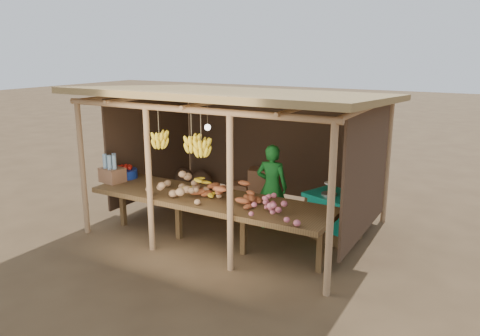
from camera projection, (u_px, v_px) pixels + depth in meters
The scene contains 13 objects.
ground at pixel (240, 226), 8.13m from camera, with size 60.00×60.00×0.00m, color brown.
stall_structure at pixel (242, 115), 7.75m from camera, with size 4.70×3.50×2.43m.
counter at pixel (209, 201), 7.15m from camera, with size 3.90×1.05×0.80m.
potato_heap at pixel (184, 184), 7.17m from camera, with size 1.13×0.68×0.37m, color #AB8058, non-canonical shape.
sweet_potato_heap at pixel (225, 189), 6.93m from camera, with size 1.05×0.63×0.36m, color #A7522B, non-canonical shape.
onion_heap at pixel (274, 204), 6.26m from camera, with size 0.89×0.54×0.36m, color #C25E6C, non-canonical shape.
banana_pile at pixel (202, 183), 7.27m from camera, with size 0.57×0.34×0.35m, color yellow, non-canonical shape.
tomato_basin at pixel (125, 173), 8.20m from camera, with size 0.43×0.43×0.22m.
bottle_box at pixel (112, 171), 7.92m from camera, with size 0.42×0.36×0.48m.
vendor at pixel (272, 187), 7.89m from camera, with size 0.53×0.35×1.47m, color #1B7C29.
tarp_crate at pixel (333, 214), 7.59m from camera, with size 1.00×0.94×0.96m.
carton_stack at pixel (253, 189), 9.24m from camera, with size 1.03×0.47×0.73m.
burlap_sacks at pixel (192, 182), 9.79m from camera, with size 0.96×0.51×0.68m.
Camera 1 is at (3.77, -6.64, 2.98)m, focal length 35.00 mm.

